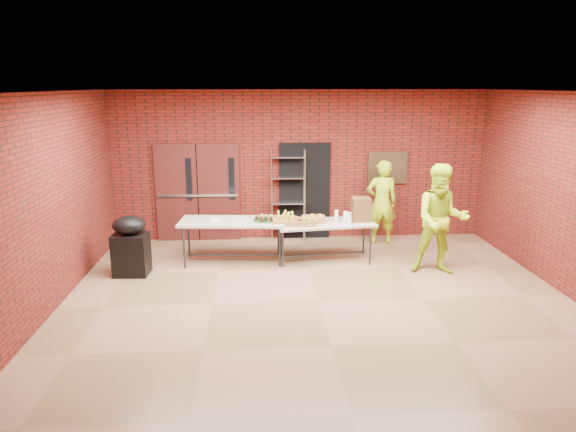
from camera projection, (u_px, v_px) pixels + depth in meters
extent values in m
cube|color=brown|center=(318.00, 302.00, 8.05)|extent=(8.00, 7.00, 0.04)
cube|color=silver|center=(322.00, 90.00, 7.25)|extent=(8.00, 7.00, 0.04)
cube|color=maroon|center=(300.00, 166.00, 11.05)|extent=(8.00, 0.04, 3.20)
cube|color=maroon|center=(372.00, 296.00, 4.25)|extent=(8.00, 0.04, 3.20)
cube|color=maroon|center=(44.00, 206.00, 7.41)|extent=(0.04, 7.00, 3.20)
cube|color=#461414|center=(177.00, 193.00, 10.95)|extent=(0.88, 0.08, 2.10)
cube|color=#461414|center=(219.00, 192.00, 11.01)|extent=(0.88, 0.08, 2.10)
cube|color=black|center=(189.00, 179.00, 10.85)|extent=(0.12, 0.02, 0.90)
cube|color=black|center=(232.00, 179.00, 10.90)|extent=(0.12, 0.02, 0.90)
cube|color=#A9AAB0|center=(198.00, 196.00, 10.93)|extent=(1.70, 0.04, 0.05)
cube|color=black|center=(305.00, 191.00, 11.14)|extent=(1.10, 0.06, 2.10)
cube|color=#3B2617|center=(388.00, 168.00, 11.11)|extent=(0.85, 0.04, 0.70)
cube|color=tan|center=(232.00, 222.00, 9.66)|extent=(2.04, 0.98, 0.04)
cube|color=#2C2D31|center=(233.00, 255.00, 9.83)|extent=(1.76, 0.18, 0.03)
cylinder|color=#2C2D31|center=(189.00, 238.00, 10.03)|extent=(0.04, 0.04, 0.77)
cylinder|color=#2C2D31|center=(278.00, 236.00, 10.14)|extent=(0.04, 0.04, 0.77)
cylinder|color=#2C2D31|center=(184.00, 248.00, 9.39)|extent=(0.04, 0.04, 0.77)
cylinder|color=#2C2D31|center=(280.00, 247.00, 9.50)|extent=(0.04, 0.04, 0.77)
cube|color=tan|center=(325.00, 223.00, 9.73)|extent=(1.93, 1.00, 0.04)
cube|color=#2C2D31|center=(324.00, 254.00, 9.89)|extent=(1.63, 0.25, 0.03)
cylinder|color=#2C2D31|center=(281.00, 239.00, 10.08)|extent=(0.04, 0.04, 0.72)
cylinder|color=#2C2D31|center=(364.00, 237.00, 10.18)|extent=(0.04, 0.04, 0.72)
cylinder|color=#2C2D31|center=(283.00, 248.00, 9.48)|extent=(0.04, 0.04, 0.72)
cylinder|color=#2C2D31|center=(370.00, 247.00, 9.58)|extent=(0.04, 0.04, 0.72)
cube|color=#A48242|center=(285.00, 222.00, 9.59)|extent=(0.47, 0.36, 0.07)
cube|color=#A48242|center=(314.00, 220.00, 9.76)|extent=(0.43, 0.33, 0.07)
cube|color=#A48242|center=(302.00, 223.00, 9.55)|extent=(0.46, 0.36, 0.07)
cylinder|color=#165524|center=(265.00, 220.00, 9.64)|extent=(0.43, 0.43, 0.02)
cube|color=white|center=(215.00, 220.00, 9.60)|extent=(0.16, 0.11, 0.05)
cube|color=brown|center=(361.00, 209.00, 9.79)|extent=(0.35, 0.31, 0.45)
cylinder|color=white|center=(345.00, 217.00, 9.65)|extent=(0.08, 0.08, 0.23)
cylinder|color=white|center=(349.00, 219.00, 9.52)|extent=(0.08, 0.08, 0.24)
cylinder|color=white|center=(336.00, 216.00, 9.78)|extent=(0.07, 0.07, 0.22)
cube|color=black|center=(131.00, 254.00, 9.10)|extent=(0.62, 0.52, 0.75)
ellipsoid|color=black|center=(129.00, 225.00, 8.97)|extent=(0.61, 0.53, 0.32)
imported|color=#AED017|center=(382.00, 202.00, 10.76)|extent=(0.66, 0.44, 1.79)
imported|color=#AED017|center=(441.00, 220.00, 9.04)|extent=(1.08, 0.92, 1.97)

